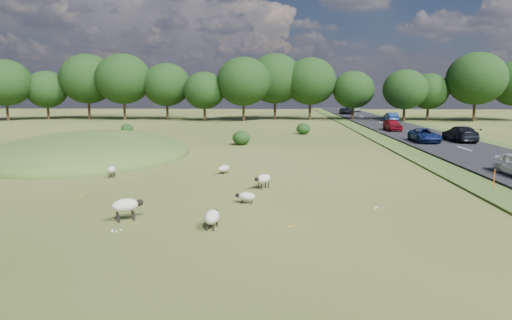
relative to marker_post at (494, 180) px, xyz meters
The scene contains 18 objects.
ground 25.04m from the marker_post, 127.04° to the left, with size 160.00×160.00×0.00m, color #3A4D18.
mound 29.62m from the marker_post, 156.13° to the left, with size 16.00×20.00×4.00m, color #33561E.
road 30.39m from the marker_post, 80.68° to the left, with size 8.00×150.00×0.25m, color black.
treeline 58.03m from the marker_post, 106.24° to the left, with size 96.28×14.66×11.70m.
shrubs 30.99m from the marker_post, 121.90° to the left, with size 23.29×12.57×1.43m.
marker_post is the anchor object (origin of this frame).
sheep_0 13.67m from the marker_post, 166.00° to the right, with size 1.03×0.59×0.58m.
sheep_1 22.23m from the marker_post, behind, with size 0.56×1.07×0.75m.
sheep_2 15.81m from the marker_post, 163.76° to the left, with size 0.82×1.02×0.58m.
sheep_3 19.21m from the marker_post, 160.50° to the right, with size 1.35×1.08×0.97m.
sheep_4 16.11m from the marker_post, 153.17° to the right, with size 0.67×1.32×0.75m.
sheep_5 12.52m from the marker_post, behind, with size 1.06×1.05×0.82m.
car_0 33.61m from the marker_post, 84.84° to the left, with size 1.73×4.30×1.47m, color maroon.
car_2 22.86m from the marker_post, 72.64° to the left, with size 2.16×5.32×1.54m, color black.
car_3 21.24m from the marker_post, 81.82° to the left, with size 2.20×4.77×1.33m, color navy.
car_5 82.28m from the marker_post, 85.25° to the left, with size 2.01×4.95×1.44m, color #9A9BA1.
car_6 49.96m from the marker_post, 82.15° to the left, with size 1.55×4.45×1.47m, color navy.
car_7 71.54m from the marker_post, 87.58° to the left, with size 2.29×4.97×1.38m, color black.
Camera 1 is at (3.15, -24.70, 5.51)m, focal length 32.00 mm.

